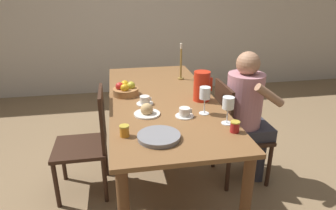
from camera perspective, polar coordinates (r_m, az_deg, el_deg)
The scene contains 17 objects.
ground_plane at distance 2.87m, azimuth -1.09°, elevation -13.05°, with size 20.00×20.00×0.00m, color #7F6647.
wall_back at distance 4.82m, azimuth -6.16°, elevation 17.73°, with size 10.00×0.06×2.60m.
dining_table at distance 2.54m, azimuth -1.20°, elevation -0.62°, with size 0.86×2.00×0.77m.
chair_person_side at distance 2.66m, azimuth 12.60°, elevation -4.78°, with size 0.42×0.42×0.89m.
chair_opposite at distance 2.52m, azimuth -14.85°, elevation -6.56°, with size 0.42×0.42×0.89m.
person_seated at distance 2.60m, azimuth 14.90°, elevation -0.54°, with size 0.39×0.41×1.16m.
red_pitcher at distance 2.42m, azimuth 6.44°, elevation 3.61°, with size 0.16×0.13×0.24m.
wine_glass_water at distance 2.15m, azimuth 7.05°, elevation 2.06°, with size 0.08×0.08×0.20m.
wine_glass_juice at distance 2.02m, azimuth 11.39°, elevation 0.11°, with size 0.08×0.08×0.19m.
teacup_near_person at distance 2.14m, azimuth 3.19°, elevation -1.49°, with size 0.13×0.13×0.07m.
teacup_across at distance 2.36m, azimuth -4.44°, elevation 0.82°, with size 0.13×0.13×0.07m.
serving_tray at distance 1.84m, azimuth -1.75°, elevation -6.05°, with size 0.27×0.27×0.03m.
bread_plate at distance 2.17m, azimuth -4.03°, elevation -1.14°, with size 0.19×0.19×0.09m.
jam_jar_amber at distance 1.88m, azimuth -8.30°, elevation -4.81°, with size 0.06×0.06×0.07m.
jam_jar_red at distance 1.96m, azimuth 12.63°, elevation -3.97°, with size 0.06×0.06×0.07m.
fruit_bowl at distance 2.57m, azimuth -8.09°, elevation 2.88°, with size 0.22×0.22×0.11m.
candlestick_tall at distance 2.97m, azimuth 2.47°, elevation 7.55°, with size 0.06×0.06×0.36m.
Camera 1 is at (-0.36, -2.32, 1.64)m, focal length 32.00 mm.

